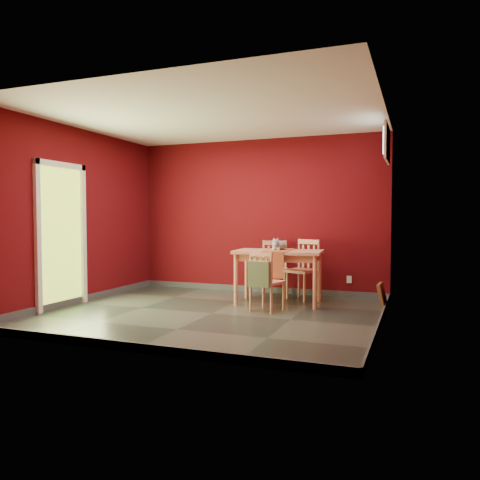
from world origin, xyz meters
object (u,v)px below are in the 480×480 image
(chair_far_left, at_px, (275,268))
(chair_near, at_px, (266,281))
(dining_table, at_px, (279,257))
(chair_far_right, at_px, (303,269))
(tote_bag, at_px, (259,274))
(cat, at_px, (279,243))
(picture_frame, at_px, (382,297))

(chair_far_left, bearing_deg, chair_near, -79.33)
(dining_table, bearing_deg, chair_far_right, 64.89)
(chair_near, distance_m, tote_bag, 0.24)
(dining_table, distance_m, cat, 0.21)
(chair_far_right, xyz_separation_m, chair_near, (-0.27, -1.18, -0.06))
(chair_near, bearing_deg, cat, 89.90)
(tote_bag, relative_size, cat, 1.03)
(chair_far_right, distance_m, tote_bag, 1.41)
(chair_far_left, height_order, tote_bag, chair_far_left)
(picture_frame, bearing_deg, chair_far_left, 161.77)
(tote_bag, xyz_separation_m, cat, (0.03, 0.87, 0.37))
(picture_frame, bearing_deg, dining_table, -178.01)
(chair_far_left, height_order, chair_near, chair_far_left)
(chair_far_left, bearing_deg, cat, -68.33)
(chair_far_left, xyz_separation_m, chair_far_right, (0.50, -0.09, 0.02))
(dining_table, bearing_deg, cat, 100.19)
(dining_table, height_order, chair_far_left, chair_far_left)
(dining_table, xyz_separation_m, cat, (-0.01, 0.04, 0.21))
(chair_near, xyz_separation_m, tote_bag, (-0.03, -0.21, 0.12))
(chair_far_left, bearing_deg, chair_far_right, -9.61)
(chair_far_right, xyz_separation_m, tote_bag, (-0.30, -1.38, 0.06))
(dining_table, bearing_deg, tote_bag, -92.68)
(chair_far_left, bearing_deg, picture_frame, -18.23)
(chair_far_left, relative_size, chair_near, 1.10)
(chair_far_left, xyz_separation_m, tote_bag, (0.21, -1.47, 0.07))
(picture_frame, bearing_deg, cat, -179.41)
(chair_far_right, height_order, chair_near, chair_far_right)
(chair_near, distance_m, cat, 0.82)
(chair_far_right, bearing_deg, cat, -117.28)
(cat, height_order, picture_frame, cat)
(tote_bag, distance_m, cat, 0.94)
(dining_table, height_order, tote_bag, dining_table)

